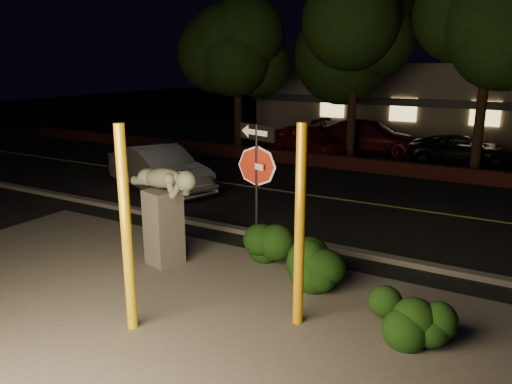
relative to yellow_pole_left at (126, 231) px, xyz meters
The scene contains 22 objects.
ground 11.99m from the yellow_pole_left, 86.22° to the left, with size 90.00×90.00×0.00m, color black.
patio 1.99m from the yellow_pole_left, 47.30° to the left, with size 14.00×6.00×0.02m, color #4C4944.
road 9.03m from the yellow_pole_left, 84.95° to the left, with size 80.00×8.00×0.01m, color black.
lane_marking 9.03m from the yellow_pole_left, 84.95° to the left, with size 80.00×0.12×0.01m, color gold.
curb 5.06m from the yellow_pole_left, 80.64° to the left, with size 80.00×0.25×0.12m, color #4C4944.
brick_wall 13.24m from the yellow_pole_left, 86.59° to the left, with size 40.00×0.35×0.50m, color #4D1B19.
parking_lot 18.93m from the yellow_pole_left, 87.62° to the left, with size 40.00×12.00×0.01m, color black.
building 26.85m from the yellow_pole_left, 88.33° to the left, with size 22.00×10.20×4.00m.
tree_far_a 16.92m from the yellow_pole_left, 115.92° to the left, with size 4.60×4.60×7.43m.
tree_far_b 15.78m from the yellow_pole_left, 96.51° to the left, with size 5.20×5.20×8.41m.
tree_far_c 15.54m from the yellow_pole_left, 77.37° to the left, with size 4.80×4.80×7.84m.
yellow_pole_left is the anchor object (origin of this frame).
yellow_pole_right 2.65m from the yellow_pole_left, 33.28° to the left, with size 0.16×0.16×3.27m, color #F3A90E.
signpost 3.36m from the yellow_pole_left, 83.30° to the left, with size 0.95×0.33×2.92m.
sculpture 2.61m from the yellow_pole_left, 117.96° to the left, with size 1.99×1.04×2.14m.
hedge_center 3.84m from the yellow_pole_left, 76.60° to the left, with size 1.78×0.83×0.93m, color black.
hedge_right 3.67m from the yellow_pole_left, 53.12° to the left, with size 1.54×0.83×1.01m, color black.
hedge_far_right 4.47m from the yellow_pole_left, 25.98° to the left, with size 1.32×0.82×0.92m, color black.
silver_sedan 8.79m from the yellow_pole_left, 127.56° to the left, with size 1.57×4.51×1.49m, color #B9B9BE.
parked_car_red 15.60m from the yellow_pole_left, 103.90° to the left, with size 1.63×4.05×1.38m, color maroon.
parked_car_darkred 17.23m from the yellow_pole_left, 95.27° to the left, with size 2.06×5.06×1.47m, color #461014.
parked_car_dark 16.59m from the yellow_pole_left, 80.93° to the left, with size 1.97×4.27×1.19m, color black.
Camera 1 is at (4.47, -7.07, 4.15)m, focal length 35.00 mm.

